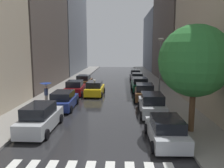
# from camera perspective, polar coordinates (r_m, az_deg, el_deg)

# --- Properties ---
(ground_plane) EXTENTS (28.00, 72.00, 0.04)m
(ground_plane) POSITION_cam_1_polar(r_m,az_deg,el_deg) (32.00, -0.22, -0.87)
(ground_plane) COLOR #242426
(sidewalk_left) EXTENTS (3.00, 72.00, 0.15)m
(sidewalk_left) POSITION_cam_1_polar(r_m,az_deg,el_deg) (32.91, -11.60, -0.61)
(sidewalk_left) COLOR gray
(sidewalk_left) RESTS_ON ground
(sidewalk_right) EXTENTS (3.00, 72.00, 0.15)m
(sidewalk_right) POSITION_cam_1_polar(r_m,az_deg,el_deg) (32.36, 11.36, -0.76)
(sidewalk_right) COLOR gray
(sidewalk_right) RESTS_ON ground
(building_left_mid) EXTENTS (6.00, 16.71, 22.24)m
(building_left_mid) POSITION_cam_1_polar(r_m,az_deg,el_deg) (35.15, -19.33, 17.77)
(building_left_mid) COLOR #564C47
(building_left_mid) RESTS_ON ground
(building_left_far) EXTENTS (6.00, 21.69, 23.23)m
(building_left_far) POSITION_cam_1_polar(r_m,az_deg,el_deg) (54.12, -11.36, 15.27)
(building_left_far) COLOR slate
(building_left_far) RESTS_ON ground
(building_right_mid) EXTENTS (6.00, 19.35, 22.00)m
(building_right_mid) POSITION_cam_1_polar(r_m,az_deg,el_deg) (41.36, 16.39, 16.30)
(building_right_mid) COLOR #564C47
(building_right_mid) RESTS_ON ground
(building_right_far) EXTENTS (6.00, 20.58, 14.16)m
(building_right_far) POSITION_cam_1_polar(r_m,az_deg,el_deg) (60.94, 11.56, 10.24)
(building_right_far) COLOR slate
(building_right_far) RESTS_ON ground
(parked_car_left_nearest) EXTENTS (2.01, 4.78, 1.79)m
(parked_car_left_nearest) POSITION_cam_1_polar(r_m,az_deg,el_deg) (15.87, -17.39, -8.14)
(parked_car_left_nearest) COLOR #B2B7BF
(parked_car_left_nearest) RESTS_ON ground
(parked_car_left_second) EXTENTS (2.16, 4.58, 1.58)m
(parked_car_left_second) POSITION_cam_1_polar(r_m,az_deg,el_deg) (21.08, -11.98, -4.01)
(parked_car_left_second) COLOR navy
(parked_car_left_second) RESTS_ON ground
(parked_car_left_third) EXTENTS (2.19, 4.05, 1.67)m
(parked_car_left_third) POSITION_cam_1_polar(r_m,az_deg,el_deg) (27.06, -9.19, -1.04)
(parked_car_left_third) COLOR maroon
(parked_car_left_third) RESTS_ON ground
(parked_car_left_fourth) EXTENTS (2.20, 4.18, 1.63)m
(parked_car_left_fourth) POSITION_cam_1_polar(r_m,az_deg,el_deg) (32.91, -7.01, 0.72)
(parked_car_left_fourth) COLOR brown
(parked_car_left_fourth) RESTS_ON ground
(parked_car_right_nearest) EXTENTS (2.13, 4.23, 1.53)m
(parked_car_right_nearest) POSITION_cam_1_polar(r_m,az_deg,el_deg) (13.65, 13.34, -11.25)
(parked_car_right_nearest) COLOR #B2B7BF
(parked_car_right_nearest) RESTS_ON ground
(parked_car_right_second) EXTENTS (2.13, 4.69, 1.75)m
(parked_car_right_second) POSITION_cam_1_polar(r_m,az_deg,el_deg) (19.09, 9.88, -5.07)
(parked_car_right_second) COLOR #B2B7BF
(parked_car_right_second) RESTS_ON ground
(parked_car_right_third) EXTENTS (2.33, 4.39, 1.74)m
(parked_car_right_third) POSITION_cam_1_polar(r_m,az_deg,el_deg) (24.21, 8.07, -2.10)
(parked_car_right_third) COLOR brown
(parked_car_right_third) RESTS_ON ground
(parked_car_right_fourth) EXTENTS (2.20, 4.56, 1.73)m
(parked_car_right_fourth) POSITION_cam_1_polar(r_m,az_deg,el_deg) (29.36, 6.91, -0.17)
(parked_car_right_fourth) COLOR #0C4C2D
(parked_car_right_fourth) RESTS_ON ground
(parked_car_right_fifth) EXTENTS (2.11, 4.31, 1.68)m
(parked_car_right_fifth) POSITION_cam_1_polar(r_m,az_deg,el_deg) (35.33, 6.31, 1.31)
(parked_car_right_fifth) COLOR silver
(parked_car_right_fifth) RESTS_ON ground
(parked_car_right_sixth) EXTENTS (2.14, 4.81, 1.63)m
(parked_car_right_sixth) POSITION_cam_1_polar(r_m,az_deg,el_deg) (41.51, 5.81, 2.41)
(parked_car_right_sixth) COLOR #B2B7BF
(parked_car_right_sixth) RESTS_ON ground
(taxi_midroad) EXTENTS (2.14, 4.45, 1.81)m
(taxi_midroad) POSITION_cam_1_polar(r_m,az_deg,el_deg) (26.59, -4.30, -1.16)
(taxi_midroad) COLOR yellow
(taxi_midroad) RESTS_ON ground
(pedestrian_foreground) EXTENTS (1.07, 1.07, 1.97)m
(pedestrian_foreground) POSITION_cam_1_polar(r_m,az_deg,el_deg) (22.58, -16.13, -1.08)
(pedestrian_foreground) COLOR gray
(pedestrian_foreground) RESTS_ON sidewalk_left
(street_tree_right) EXTENTS (4.42, 4.42, 6.67)m
(street_tree_right) POSITION_cam_1_polar(r_m,az_deg,el_deg) (14.89, 19.86, 5.40)
(street_tree_right) COLOR #513823
(street_tree_right) RESTS_ON sidewalk_right
(lamp_post_right) EXTENTS (0.60, 0.28, 6.32)m
(lamp_post_right) POSITION_cam_1_polar(r_m,az_deg,el_deg) (25.04, 11.92, 5.13)
(lamp_post_right) COLOR #595B60
(lamp_post_right) RESTS_ON sidewalk_right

